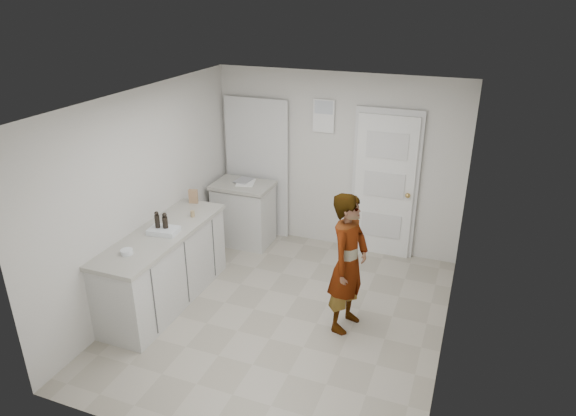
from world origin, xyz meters
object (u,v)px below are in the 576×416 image
at_px(spice_jar, 193,214).
at_px(oil_cruet_a, 165,223).
at_px(cake_mix_box, 193,196).
at_px(oil_cruet_b, 157,222).
at_px(person, 348,263).
at_px(baking_dish, 164,231).
at_px(egg_bowl, 127,252).

bearing_deg(spice_jar, oil_cruet_a, -97.13).
height_order(cake_mix_box, oil_cruet_b, oil_cruet_b).
bearing_deg(oil_cruet_a, oil_cruet_b, -165.85).
relative_size(oil_cruet_a, oil_cruet_b, 0.96).
bearing_deg(person, cake_mix_box, 87.02).
bearing_deg(person, spice_jar, 96.04).
bearing_deg(cake_mix_box, oil_cruet_a, -94.82).
height_order(oil_cruet_b, baking_dish, oil_cruet_b).
relative_size(spice_jar, egg_bowl, 0.59).
distance_m(cake_mix_box, oil_cruet_b, 0.90).
relative_size(person, oil_cruet_b, 6.19).
bearing_deg(baking_dish, egg_bowl, -97.69).
distance_m(person, oil_cruet_a, 2.11).
height_order(cake_mix_box, spice_jar, cake_mix_box).
bearing_deg(baking_dish, oil_cruet_b, -179.81).
bearing_deg(egg_bowl, spice_jar, 81.89).
distance_m(spice_jar, oil_cruet_b, 0.54).
bearing_deg(spice_jar, egg_bowl, -98.11).
relative_size(spice_jar, baking_dish, 0.22).
relative_size(person, egg_bowl, 12.25).
height_order(spice_jar, egg_bowl, spice_jar).
bearing_deg(oil_cruet_b, person, 8.00).
distance_m(person, oil_cruet_b, 2.20).
distance_m(spice_jar, oil_cruet_a, 0.50).
xyz_separation_m(person, cake_mix_box, (-2.23, 0.59, 0.22)).
xyz_separation_m(spice_jar, baking_dish, (-0.08, -0.51, -0.01)).
height_order(person, baking_dish, person).
bearing_deg(spice_jar, person, -5.78).
distance_m(person, spice_jar, 2.04).
distance_m(oil_cruet_a, oil_cruet_b, 0.09).
height_order(person, oil_cruet_b, person).
bearing_deg(person, oil_cruet_a, 109.55).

